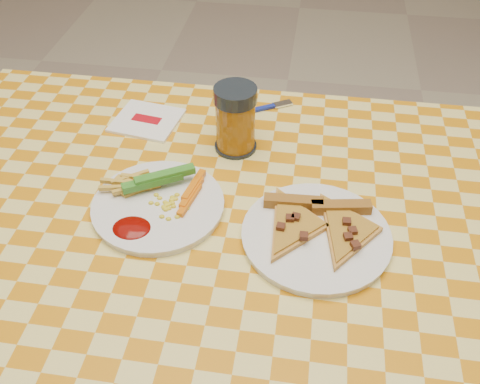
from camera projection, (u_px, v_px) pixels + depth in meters
The scene contains 8 objects.
table at pixel (229, 251), 0.98m from camera, with size 1.28×0.88×0.76m.
plate_left at pixel (158, 206), 0.95m from camera, with size 0.23×0.23×0.01m, color white.
plate_right at pixel (316, 237), 0.90m from camera, with size 0.25×0.25×0.01m, color white.
fries_veggies at pixel (155, 193), 0.95m from camera, with size 0.20×0.18×0.04m.
pizza_slices at pixel (319, 224), 0.90m from camera, with size 0.23×0.22×0.02m.
drink_glass at pixel (235, 120), 1.04m from camera, with size 0.09×0.09×0.14m.
napkin at pixel (147, 120), 1.15m from camera, with size 0.15×0.14×0.01m.
fork at pixel (264, 108), 1.19m from camera, with size 0.13×0.08×0.01m.
Camera 1 is at (0.12, -0.64, 1.42)m, focal length 40.00 mm.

